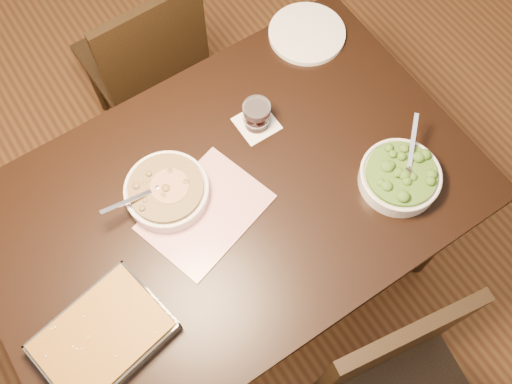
{
  "coord_description": "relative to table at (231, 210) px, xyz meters",
  "views": [
    {
      "loc": [
        -0.3,
        -0.59,
        2.23
      ],
      "look_at": [
        0.06,
        -0.05,
        0.8
      ],
      "focal_mm": 40.0,
      "sensor_mm": 36.0,
      "label": 1
    }
  ],
  "objects": [
    {
      "name": "broccoli_bowl",
      "position": [
        0.43,
        -0.23,
        0.13
      ],
      "size": [
        0.23,
        0.23,
        0.09
      ],
      "color": "silver",
      "rests_on": "table"
    },
    {
      "name": "dinner_plate",
      "position": [
        0.52,
        0.35,
        0.1
      ],
      "size": [
        0.25,
        0.25,
        0.02
      ],
      "primitive_type": "cylinder",
      "color": "white",
      "rests_on": "table"
    },
    {
      "name": "baking_dish",
      "position": [
        -0.48,
        -0.16,
        0.12
      ],
      "size": [
        0.36,
        0.29,
        0.06
      ],
      "rotation": [
        0.0,
        0.0,
        0.19
      ],
      "color": "silver",
      "rests_on": "table"
    },
    {
      "name": "magazine_a",
      "position": [
        -0.08,
        -0.0,
        0.1
      ],
      "size": [
        0.39,
        0.33,
        0.01
      ],
      "primitive_type": "cube",
      "rotation": [
        0.0,
        0.0,
        0.28
      ],
      "color": "#B43351",
      "rests_on": "table"
    },
    {
      "name": "ground",
      "position": [
        0.0,
        0.0,
        -0.65
      ],
      "size": [
        4.0,
        4.0,
        0.0
      ],
      "primitive_type": "plane",
      "color": "#412412",
      "rests_on": "ground"
    },
    {
      "name": "coaster",
      "position": [
        0.2,
        0.16,
        0.1
      ],
      "size": [
        0.11,
        0.11,
        0.0
      ],
      "primitive_type": "cube",
      "color": "white",
      "rests_on": "table"
    },
    {
      "name": "wine_tumbler",
      "position": [
        0.2,
        0.16,
        0.15
      ],
      "size": [
        0.08,
        0.08,
        0.09
      ],
      "color": "black",
      "rests_on": "coaster"
    },
    {
      "name": "stew_bowl",
      "position": [
        -0.14,
        0.1,
        0.13
      ],
      "size": [
        0.27,
        0.24,
        0.09
      ],
      "color": "silver",
      "rests_on": "table"
    },
    {
      "name": "table",
      "position": [
        0.0,
        0.0,
        0.0
      ],
      "size": [
        1.4,
        0.9,
        0.75
      ],
      "color": "black",
      "rests_on": "ground"
    },
    {
      "name": "chair_far",
      "position": [
        0.1,
        0.75,
        -0.18
      ],
      "size": [
        0.41,
        0.41,
        0.86
      ],
      "rotation": [
        0.0,
        0.0,
        3.17
      ],
      "color": "black",
      "rests_on": "ground"
    }
  ]
}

